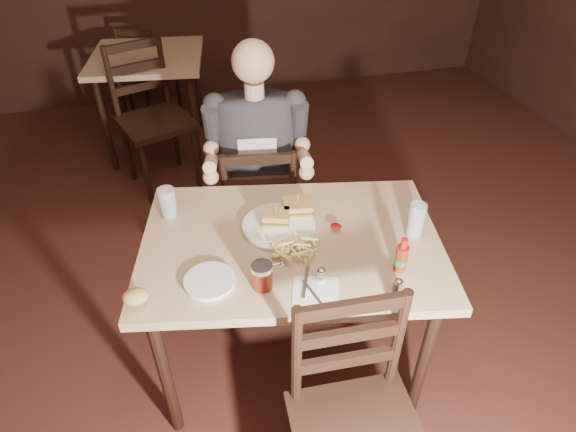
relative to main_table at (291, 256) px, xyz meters
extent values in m
plane|color=#331813|center=(-0.07, -0.21, -0.69)|extent=(7.00, 7.00, 0.00)
cube|color=tan|center=(0.00, 0.00, 0.06)|extent=(1.30, 1.00, 0.04)
cylinder|color=black|center=(-0.56, -0.20, -0.32)|extent=(0.05, 0.05, 0.73)
cylinder|color=black|center=(-0.43, 0.41, -0.32)|extent=(0.05, 0.05, 0.73)
cylinder|color=black|center=(0.43, -0.41, -0.32)|extent=(0.05, 0.05, 0.73)
cylinder|color=black|center=(0.56, 0.20, -0.32)|extent=(0.05, 0.05, 0.73)
cube|color=tan|center=(-0.49, 2.29, 0.06)|extent=(0.91, 0.91, 0.04)
cylinder|color=black|center=(-0.86, 2.02, -0.32)|extent=(0.04, 0.04, 0.73)
cylinder|color=black|center=(-0.76, 2.66, -0.32)|extent=(0.04, 0.04, 0.73)
cylinder|color=black|center=(-0.22, 1.93, -0.32)|extent=(0.04, 0.04, 0.73)
cylinder|color=black|center=(-0.13, 2.56, -0.32)|extent=(0.04, 0.04, 0.73)
cylinder|color=white|center=(-0.03, 0.08, 0.09)|extent=(0.34, 0.34, 0.02)
ellipsoid|color=maroon|center=(0.19, 0.01, 0.11)|extent=(0.05, 0.05, 0.01)
cylinder|color=silver|center=(-0.45, 0.28, 0.15)|extent=(0.08, 0.08, 0.13)
cylinder|color=silver|center=(0.48, -0.09, 0.16)|extent=(0.08, 0.08, 0.15)
cube|color=white|center=(0.01, -0.29, 0.09)|extent=(0.20, 0.19, 0.00)
cube|color=silver|center=(0.00, -0.32, 0.09)|extent=(0.06, 0.19, 0.00)
cube|color=silver|center=(-0.01, -0.24, 0.09)|extent=(0.07, 0.15, 0.01)
cylinder|color=white|center=(-0.34, -0.15, 0.09)|extent=(0.21, 0.21, 0.01)
ellipsoid|color=tan|center=(-0.59, -0.19, 0.12)|extent=(0.10, 0.09, 0.05)
camera|label=1|loc=(-0.38, -1.38, 1.31)|focal=30.00mm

